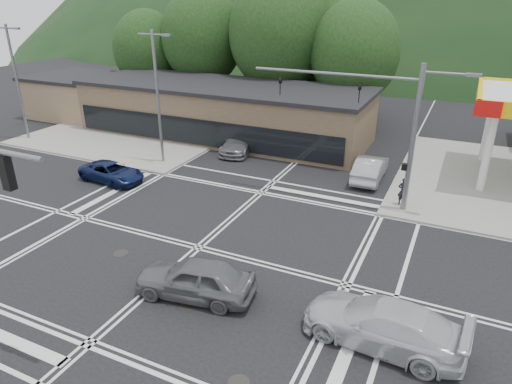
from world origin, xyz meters
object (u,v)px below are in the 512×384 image
at_px(car_blue_west, 112,172).
at_px(pedestrian, 403,191).
at_px(car_queue_a, 370,168).
at_px(car_silver_east, 383,324).
at_px(car_grey_center, 195,278).
at_px(car_queue_b, 329,149).
at_px(car_northbound, 240,142).

height_order(car_blue_west, pedestrian, pedestrian).
bearing_deg(car_queue_a, car_silver_east, 102.56).
bearing_deg(car_grey_center, pedestrian, 143.75).
xyz_separation_m(car_silver_east, car_queue_b, (-7.29, 17.93, -0.13)).
distance_m(car_blue_west, car_silver_east, 20.04).
bearing_deg(car_blue_west, car_silver_east, -107.04).
height_order(car_queue_a, car_queue_b, car_queue_a).
distance_m(car_silver_east, pedestrian, 11.60).
height_order(car_silver_east, pedestrian, pedestrian).
xyz_separation_m(car_grey_center, car_queue_b, (-0.07, 18.36, -0.15)).
bearing_deg(car_blue_west, car_northbound, -22.66).
height_order(car_northbound, pedestrian, pedestrian).
relative_size(car_northbound, pedestrian, 3.15).
relative_size(car_silver_east, car_queue_a, 1.18).
bearing_deg(pedestrian, car_grey_center, 67.74).
distance_m(car_grey_center, car_northbound, 18.16).
relative_size(car_blue_west, car_silver_east, 0.80).
relative_size(car_blue_west, car_queue_a, 0.94).
xyz_separation_m(car_northbound, pedestrian, (12.74, -4.92, 0.22)).
xyz_separation_m(car_silver_east, car_northbound, (-13.85, 16.47, -0.06)).
relative_size(car_queue_b, car_northbound, 0.77).
bearing_deg(pedestrian, car_blue_west, 17.55).
bearing_deg(pedestrian, car_queue_a, -48.14).
bearing_deg(car_grey_center, car_queue_a, 157.72).
xyz_separation_m(car_queue_a, pedestrian, (2.55, -3.37, 0.19)).
bearing_deg(car_northbound, car_blue_west, -127.18).
bearing_deg(car_grey_center, car_northbound, -167.82).
height_order(car_grey_center, car_silver_east, car_grey_center).
xyz_separation_m(car_blue_west, car_silver_east, (18.55, -7.59, 0.19)).
height_order(car_silver_east, car_northbound, car_silver_east).
bearing_deg(car_blue_west, pedestrian, -71.99).
bearing_deg(pedestrian, car_silver_east, 100.25).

